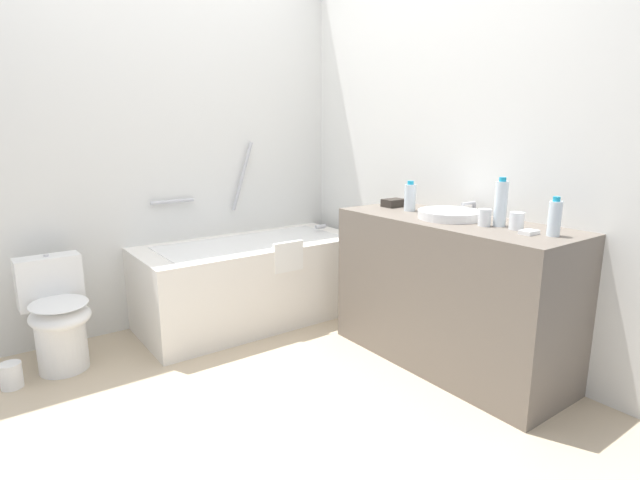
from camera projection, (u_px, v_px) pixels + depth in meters
ground_plane at (247, 390)px, 2.64m from camera, size 3.78×3.78×0.00m
wall_back_tiled at (152, 143)px, 3.37m from camera, size 3.18×0.10×2.53m
wall_right_mirror at (440, 144)px, 3.20m from camera, size 0.10×2.85×2.53m
bathtub at (252, 278)px, 3.56m from camera, size 1.57×0.70×1.27m
toilet at (58, 316)px, 2.83m from camera, size 0.35×0.50×0.65m
vanity_counter at (449, 293)px, 2.88m from camera, size 0.54×1.39×0.86m
sink_basin at (450, 215)px, 2.80m from camera, size 0.35×0.35×0.05m
sink_faucet at (472, 209)px, 2.91m from camera, size 0.13×0.15×0.08m
water_bottle_0 at (501, 203)px, 2.57m from camera, size 0.06×0.06×0.26m
water_bottle_1 at (555, 218)px, 2.33m from camera, size 0.06×0.06×0.19m
water_bottle_2 at (410, 197)px, 3.06m from camera, size 0.07×0.07×0.19m
drinking_glass_0 at (485, 218)px, 2.59m from camera, size 0.07×0.07×0.09m
drinking_glass_1 at (517, 221)px, 2.50m from camera, size 0.07×0.07×0.09m
amenity_basket at (394, 203)px, 3.23m from camera, size 0.14×0.10×0.05m
soap_dish at (529, 232)px, 2.39m from camera, size 0.09×0.06×0.02m
toilet_paper_roll at (11, 375)px, 2.66m from camera, size 0.11×0.11×0.14m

